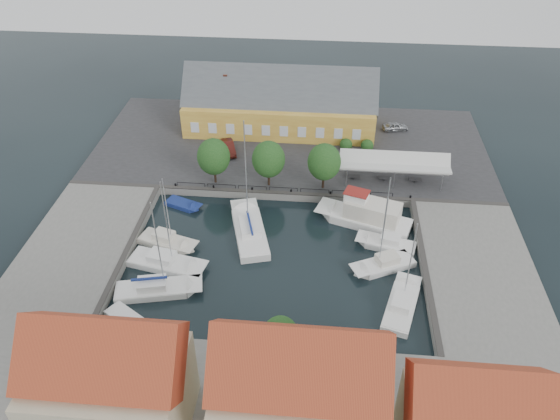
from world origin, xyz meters
name	(u,v)px	position (x,y,z in m)	size (l,w,h in m)	color
ground	(275,252)	(0.00, 0.00, 0.00)	(140.00, 140.00, 0.00)	black
north_quay	(291,147)	(0.00, 23.00, 0.50)	(56.00, 26.00, 1.00)	#2D2D30
west_quay	(79,249)	(-22.00, -2.00, 0.50)	(12.00, 24.00, 1.00)	slate
east_quay	(478,273)	(22.00, -2.00, 0.50)	(12.00, 24.00, 1.00)	slate
south_bank	(250,415)	(0.00, -21.00, 0.50)	(56.00, 14.00, 1.00)	slate
quay_edge_fittings	(279,219)	(0.02, 4.75, 1.06)	(56.00, 24.72, 0.40)	#383533
warehouse	(276,105)	(-2.60, 28.36, 4.43)	(28.56, 14.00, 9.55)	gold
tent_canopy	(394,163)	(14.00, 14.50, 3.68)	(14.00, 4.00, 2.83)	silver
quay_trees	(269,159)	(-2.00, 12.00, 4.88)	(18.20, 4.20, 6.30)	black
car_silver	(395,127)	(15.47, 28.49, 1.65)	(1.55, 3.84, 1.31)	#93969A
car_red	(228,148)	(-8.61, 19.76, 1.76)	(1.60, 4.60, 1.51)	#4F1712
center_sailboat	(250,231)	(-3.32, 2.99, 0.36)	(6.11, 11.43, 14.90)	white
trawler	(367,217)	(10.47, 6.25, 1.02)	(11.98, 6.96, 5.00)	white
east_boat_a	(387,245)	(12.65, 2.07, 0.26)	(7.09, 3.90, 9.89)	white
east_boat_b	(384,266)	(12.10, -1.48, 0.26)	(7.46, 5.29, 10.05)	white
east_boat_c	(401,306)	(13.46, -7.32, 0.26)	(4.79, 8.64, 10.69)	white
west_boat_b	(167,243)	(-12.54, 0.22, 0.26)	(7.33, 4.33, 9.78)	silver
west_boat_c	(166,264)	(-11.72, -3.34, 0.26)	(9.11, 4.55, 11.81)	white
west_boat_d	(157,290)	(-11.63, -7.38, 0.27)	(9.32, 4.57, 11.99)	white
launch_sw	(127,320)	(-13.46, -11.48, 0.09)	(5.27, 4.35, 0.98)	white
launch_nw	(183,205)	(-12.47, 7.78, 0.09)	(5.04, 3.46, 0.88)	navy
townhouses	(270,403)	(1.93, -23.24, 5.82)	(36.30, 8.50, 12.00)	#B6AC8C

